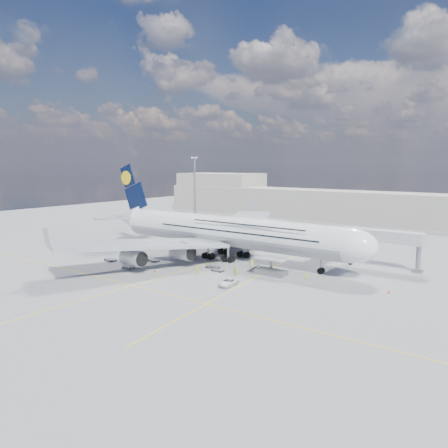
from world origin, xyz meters
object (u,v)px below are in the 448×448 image
Objects in this scene: dolly_nose_near at (218,270)px; baggage_tug at (132,260)px; cone_nose at (389,292)px; cone_tail at (159,242)px; crew_nose at (306,277)px; crew_van at (252,263)px; cone_wing_left_inner at (261,246)px; cone_wing_right_inner at (155,271)px; dolly_back at (110,259)px; airliner at (227,231)px; jet_bridge at (363,237)px; cone_wing_left_outer at (228,234)px; light_mast at (195,191)px; crew_loader at (235,271)px; cargo_loader at (270,269)px; dolly_row_c at (154,260)px; crew_tug at (197,272)px; crew_wing at (139,256)px; cone_wing_right_outer at (140,265)px; catering_truck_inner at (252,239)px; dolly_row_b at (139,253)px; catering_truck_outer at (239,224)px; service_van at (228,282)px; dolly_nose_far at (213,267)px; dolly_row_a at (128,264)px.

dolly_nose_near is 21.24m from baggage_tug.
cone_tail is (-68.13, 9.92, 0.00)m from cone_nose.
crew_nose is 15.17m from crew_van.
cone_wing_right_inner is (-2.72, -38.35, 0.02)m from cone_wing_left_inner.
dolly_nose_near is 5.15× the size of cone_wing_left_inner.
cone_wing_left_inner is at bearing 73.54° from dolly_back.
airliner is at bearing 149.63° from crew_nose.
jet_bridge is 58.65m from dolly_back.
dolly_nose_near is 1.54× the size of crew_van.
light_mast is at bearing 162.36° from cone_wing_left_outer.
crew_loader is 52.15m from cone_wing_left_outer.
cargo_loader reaches higher than crew_van.
baggage_tug is 27.79m from crew_van.
dolly_nose_near is at bearing -61.97° from airliner.
cone_wing_left_outer is at bearing 150.50° from cone_nose.
dolly_row_c is (-41.50, -23.93, -6.52)m from jet_bridge.
dolly_back is at bearing -166.20° from crew_tug.
baggage_tug reaches higher than crew_nose.
baggage_tug is at bearing -179.29° from crew_nose.
crew_tug is 9.60m from cone_wing_right_inner.
baggage_tug is 5.32× the size of cone_nose.
crew_loader is (51.51, -47.33, -12.24)m from light_mast.
crew_wing is 2.74× the size of cone_tail.
jet_bridge reaches higher than cone_wing_right_outer.
baggage_tug is at bearing -58.17° from cone_tail.
catering_truck_inner is at bearing 108.05° from dolly_nose_near.
crew_tug is at bearing 14.95° from dolly_back.
dolly_row_b is 61.62m from cone_nose.
catering_truck_outer is at bearing 137.08° from cone_wing_left_inner.
dolly_row_c is 0.63× the size of service_van.
dolly_nose_far is 0.48× the size of catering_truck_inner.
light_mast is at bearing 143.46° from cargo_loader.
dolly_row_a is 16.89m from crew_tug.
crew_nose is at bearing -4.19° from baggage_tug.
cone_wing_left_inner is at bearing 82.89° from dolly_row_c.
cone_tail is (-42.14, 23.16, -0.38)m from service_van.
cone_wing_right_outer is (-40.80, -29.04, -6.57)m from jet_bridge.
cone_wing_left_outer is (-37.35, 35.92, -1.01)m from cargo_loader.
catering_truck_outer is at bearing 119.06° from dolly_nose_near.
cone_wing_left_outer is at bearing -81.94° from catering_truck_outer.
dolly_nose_far is (-26.06, -20.95, -6.50)m from jet_bridge.
jet_bridge reaches higher than catering_truck_outer.
crew_nose is 2.51× the size of cone_nose.
catering_truck_outer is (-29.69, 50.33, 1.73)m from dolly_nose_near.
crew_wing is at bearing -89.52° from catering_truck_outer.
dolly_nose_far is 12.69m from cone_wing_right_inner.
crew_tug is (25.99, -7.65, 0.52)m from dolly_row_b.
cone_nose is 48.28m from cone_wing_left_inner.
cone_wing_right_inner is (-4.12, -20.17, -6.58)m from airliner.
cone_wing_right_outer is (9.79, -8.68, -0.11)m from dolly_row_b.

